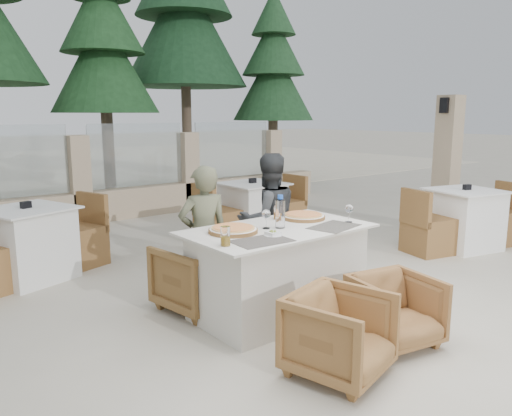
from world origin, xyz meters
TOP-DOWN VIEW (x-y plane):
  - ground at (0.00, 0.00)m, footprint 80.00×80.00m
  - perimeter_wall_far at (0.00, 4.80)m, footprint 10.00×0.34m
  - lantern_pillar at (4.20, 1.00)m, footprint 0.34×0.34m
  - pine_centre at (1.50, 7.20)m, footprint 2.20×2.20m
  - pine_mid_right at (3.80, 7.80)m, footprint 2.99×2.99m
  - pine_far_right at (5.50, 6.50)m, footprint 1.98×1.98m
  - dining_table at (0.02, 0.09)m, footprint 1.60×0.90m
  - placemat_near_left at (-0.37, -0.17)m, footprint 0.47×0.33m
  - placemat_near_right at (0.43, -0.18)m, footprint 0.50×0.39m
  - pizza_left at (-0.38, 0.20)m, footprint 0.42×0.42m
  - pizza_right at (0.46, 0.23)m, footprint 0.42×0.42m
  - water_bottle at (0.04, 0.08)m, footprint 0.09×0.09m
  - wine_glass_centre at (-0.07, 0.14)m, footprint 0.08×0.08m
  - wine_glass_corner at (0.66, -0.14)m, footprint 0.08×0.08m
  - beer_glass_left at (-0.67, -0.10)m, footprint 0.08×0.08m
  - beer_glass_right at (0.25, 0.36)m, footprint 0.07×0.07m
  - olive_dish at (-0.19, -0.09)m, footprint 0.14×0.14m
  - armchair_far_left at (-0.46, 0.62)m, footprint 0.73×0.75m
  - armchair_far_right at (0.51, 0.77)m, footprint 0.77×0.77m
  - armchair_near_left at (-0.35, -0.95)m, footprint 0.74×0.75m
  - armchair_near_right at (0.33, -0.91)m, footprint 0.67×0.69m
  - diner_left at (-0.36, 0.67)m, footprint 0.52×0.40m
  - diner_right at (0.46, 0.73)m, footprint 0.76×0.65m
  - bg_table_a at (-1.40, 2.41)m, footprint 1.81×1.29m
  - bg_table_b at (1.61, 2.43)m, footprint 1.65×0.84m
  - bg_table_c at (3.35, 0.20)m, footprint 1.79×1.20m

SIDE VIEW (x-z plane):
  - ground at x=0.00m, z-range 0.00..0.00m
  - armchair_near_right at x=0.33m, z-range 0.00..0.53m
  - armchair_far_right at x=0.51m, z-range 0.00..0.54m
  - armchair_near_left at x=-0.35m, z-range 0.00..0.57m
  - armchair_far_left at x=-0.46m, z-range 0.00..0.61m
  - dining_table at x=0.02m, z-range 0.00..0.77m
  - bg_table_a at x=-1.40m, z-range 0.00..0.77m
  - bg_table_b at x=1.61m, z-range 0.00..0.77m
  - bg_table_c at x=3.35m, z-range 0.00..0.77m
  - diner_left at x=-0.36m, z-range 0.00..1.28m
  - diner_right at x=0.46m, z-range 0.00..1.35m
  - placemat_near_left at x=-0.37m, z-range 0.77..0.77m
  - placemat_near_right at x=0.43m, z-range 0.77..0.77m
  - olive_dish at x=-0.19m, z-range 0.77..0.81m
  - pizza_right at x=0.46m, z-range 0.77..0.82m
  - pizza_left at x=-0.38m, z-range 0.77..0.82m
  - perimeter_wall_far at x=0.00m, z-range 0.00..1.60m
  - beer_glass_right at x=0.25m, z-range 0.77..0.90m
  - beer_glass_left at x=-0.67m, z-range 0.77..0.92m
  - wine_glass_centre at x=-0.07m, z-range 0.77..0.95m
  - wine_glass_corner at x=0.66m, z-range 0.77..0.95m
  - water_bottle at x=0.04m, z-range 0.77..1.06m
  - lantern_pillar at x=4.20m, z-range 0.00..2.00m
  - pine_far_right at x=5.50m, z-range 0.00..4.50m
  - pine_centre at x=1.50m, z-range 0.00..5.00m
  - pine_mid_right at x=3.80m, z-range 0.00..6.80m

